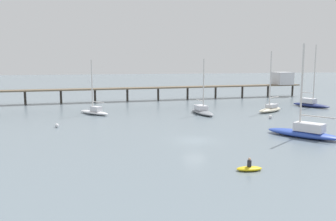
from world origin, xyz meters
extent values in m
plane|color=slate|center=(0.00, 0.00, 0.00)|extent=(400.00, 400.00, 0.00)
cube|color=brown|center=(0.00, 42.63, 2.93)|extent=(82.58, 8.88, 0.30)
cylinder|color=#38332D|center=(-25.57, 40.84, 1.39)|extent=(0.50, 0.50, 2.78)
cylinder|color=#38332D|center=(-18.27, 41.35, 1.39)|extent=(0.50, 0.50, 2.78)
cylinder|color=#38332D|center=(-10.96, 41.86, 1.39)|extent=(0.50, 0.50, 2.78)
cylinder|color=#38332D|center=(-3.65, 42.38, 1.39)|extent=(0.50, 0.50, 2.78)
cylinder|color=#38332D|center=(3.65, 42.89, 1.39)|extent=(0.50, 0.50, 2.78)
cylinder|color=#38332D|center=(10.96, 43.40, 1.39)|extent=(0.50, 0.50, 2.78)
cylinder|color=#38332D|center=(18.27, 43.92, 1.39)|extent=(0.50, 0.50, 2.78)
cylinder|color=#38332D|center=(25.57, 44.43, 1.39)|extent=(0.50, 0.50, 2.78)
cylinder|color=#38332D|center=(32.88, 44.94, 1.39)|extent=(0.50, 0.50, 2.78)
cylinder|color=#38332D|center=(40.18, 45.45, 1.39)|extent=(0.50, 0.50, 2.78)
cube|color=silver|center=(37.02, 45.23, 4.66)|extent=(4.46, 4.46, 3.16)
ellipsoid|color=beige|center=(20.06, 19.55, 0.38)|extent=(6.82, 5.34, 0.75)
cube|color=silver|center=(20.52, 19.85, 1.08)|extent=(2.78, 2.46, 0.65)
cylinder|color=silver|center=(19.77, 19.36, 5.85)|extent=(0.20, 0.20, 10.19)
cylinder|color=silver|center=(21.15, 20.25, 2.59)|extent=(2.85, 1.91, 0.16)
ellipsoid|color=#2D4CB7|center=(13.52, -1.03, 0.42)|extent=(7.38, 8.90, 0.83)
cube|color=silver|center=(13.94, -1.62, 1.34)|extent=(3.44, 3.81, 1.01)
cylinder|color=silver|center=(13.26, -0.66, 6.09)|extent=(0.23, 0.23, 10.51)
cylinder|color=silver|center=(14.44, -2.33, 2.73)|extent=(2.51, 3.43, 0.18)
ellipsoid|color=navy|center=(31.40, 24.04, 0.38)|extent=(5.45, 8.07, 0.75)
cube|color=silver|center=(31.13, 24.61, 1.23)|extent=(2.70, 3.28, 0.97)
cylinder|color=silver|center=(31.56, 23.69, 6.56)|extent=(0.21, 0.21, 11.62)
cylinder|color=silver|center=(30.94, 25.01, 2.84)|extent=(1.41, 2.72, 0.17)
ellipsoid|color=gray|center=(7.19, 19.76, 0.33)|extent=(3.00, 8.15, 0.66)
cube|color=silver|center=(7.14, 20.40, 1.06)|extent=(1.87, 2.98, 0.79)
cylinder|color=silver|center=(7.23, 19.36, 5.13)|extent=(0.22, 0.22, 8.94)
cylinder|color=silver|center=(7.09, 20.94, 2.27)|extent=(0.44, 3.16, 0.17)
ellipsoid|color=white|center=(-11.38, 23.36, 0.32)|extent=(5.78, 6.51, 0.64)
cube|color=silver|center=(-11.02, 22.93, 1.03)|extent=(2.14, 2.23, 0.77)
cylinder|color=silver|center=(-11.60, 23.63, 5.04)|extent=(0.20, 0.20, 8.79)
cylinder|color=silver|center=(-10.67, 22.49, 2.23)|extent=(1.98, 2.37, 0.16)
ellipsoid|color=yellow|center=(1.31, -12.09, 0.17)|extent=(2.32, 1.17, 0.35)
cylinder|color=#26262D|center=(1.31, -12.09, 0.62)|extent=(0.38, 0.38, 0.55)
sphere|color=tan|center=(1.31, -12.09, 1.02)|extent=(0.24, 0.24, 0.24)
sphere|color=silver|center=(-16.61, 11.89, 0.28)|extent=(0.57, 0.57, 0.57)
sphere|color=silver|center=(16.46, 12.67, 0.29)|extent=(0.58, 0.58, 0.58)
camera|label=1|loc=(-11.73, -39.57, 9.41)|focal=38.23mm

